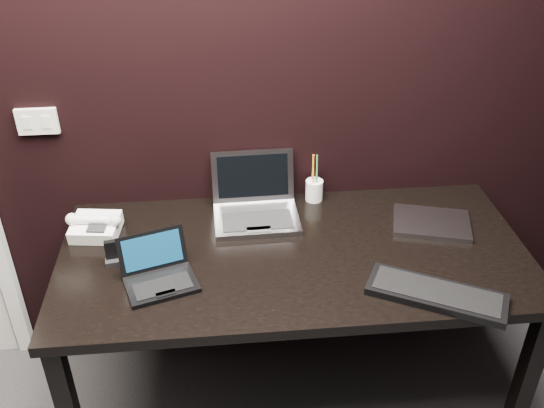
{
  "coord_description": "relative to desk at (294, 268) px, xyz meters",
  "views": [
    {
      "loc": [
        0.05,
        -0.35,
        2.07
      ],
      "look_at": [
        0.21,
        1.35,
        0.98
      ],
      "focal_mm": 40.0,
      "sensor_mm": 36.0,
      "label": 1
    }
  ],
  "objects": [
    {
      "name": "wall_back",
      "position": [
        -0.3,
        0.4,
        0.64
      ],
      "size": [
        4.0,
        0.0,
        4.0
      ],
      "primitive_type": "plane",
      "rotation": [
        1.57,
        0.0,
        0.0
      ],
      "color": "black",
      "rests_on": "ground"
    },
    {
      "name": "wall_switch",
      "position": [
        -0.92,
        0.39,
        0.46
      ],
      "size": [
        0.15,
        0.02,
        0.1
      ],
      "color": "silver",
      "rests_on": "wall_back"
    },
    {
      "name": "desk",
      "position": [
        0.0,
        0.0,
        0.0
      ],
      "size": [
        1.7,
        0.8,
        0.74
      ],
      "color": "black",
      "rests_on": "ground"
    },
    {
      "name": "netbook",
      "position": [
        -0.48,
        -0.12,
        0.11
      ],
      "size": [
        0.28,
        0.27,
        0.15
      ],
      "color": "black",
      "rests_on": "desk"
    },
    {
      "name": "silver_laptop",
      "position": [
        -0.12,
        0.25,
        0.12
      ],
      "size": [
        0.33,
        0.3,
        0.23
      ],
      "color": "gray",
      "rests_on": "desk"
    },
    {
      "name": "ext_keyboard",
      "position": [
        0.43,
        -0.29,
        0.09
      ],
      "size": [
        0.47,
        0.34,
        0.03
      ],
      "color": "black",
      "rests_on": "desk"
    },
    {
      "name": "closed_laptop",
      "position": [
        0.55,
        0.12,
        0.09
      ],
      "size": [
        0.33,
        0.28,
        0.02
      ],
      "color": "#99989E",
      "rests_on": "desk"
    },
    {
      "name": "desk_phone",
      "position": [
        -0.73,
        0.18,
        0.12
      ],
      "size": [
        0.21,
        0.18,
        0.1
      ],
      "color": "white",
      "rests_on": "desk"
    },
    {
      "name": "mobile_phone",
      "position": [
        -0.65,
        -0.0,
        0.11
      ],
      "size": [
        0.06,
        0.05,
        0.09
      ],
      "color": "black",
      "rests_on": "desk"
    },
    {
      "name": "pen_cup",
      "position": [
        0.13,
        0.35,
        0.13
      ],
      "size": [
        0.09,
        0.09,
        0.21
      ],
      "color": "white",
      "rests_on": "desk"
    }
  ]
}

